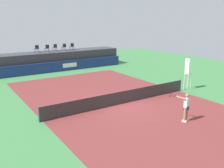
{
  "coord_description": "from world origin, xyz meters",
  "views": [
    {
      "loc": [
        -10.13,
        -13.91,
        6.03
      ],
      "look_at": [
        0.39,
        2.0,
        1.0
      ],
      "focal_mm": 39.44,
      "sensor_mm": 36.0,
      "label": 1
    }
  ],
  "objects_px": {
    "spectator_chair_far_right": "(72,46)",
    "spectator_chair_right": "(64,47)",
    "spectator_chair_center": "(55,47)",
    "umpire_chair": "(187,72)",
    "spectator_chair_left": "(47,48)",
    "tennis_player": "(186,106)",
    "spectator_chair_far_left": "(37,48)",
    "net_post_far": "(180,85)",
    "net_post_near": "(39,115)"
  },
  "relations": [
    {
      "from": "spectator_chair_left",
      "to": "spectator_chair_center",
      "type": "xyz_separation_m",
      "value": [
        1.09,
        0.31,
        0.0
      ]
    },
    {
      "from": "spectator_chair_left",
      "to": "tennis_player",
      "type": "distance_m",
      "value": 19.93
    },
    {
      "from": "net_post_near",
      "to": "net_post_far",
      "type": "distance_m",
      "value": 12.4
    },
    {
      "from": "spectator_chair_far_left",
      "to": "spectator_chair_center",
      "type": "height_order",
      "value": "same"
    },
    {
      "from": "net_post_far",
      "to": "net_post_near",
      "type": "bearing_deg",
      "value": 180.0
    },
    {
      "from": "tennis_player",
      "to": "spectator_chair_far_right",
      "type": "bearing_deg",
      "value": 85.11
    },
    {
      "from": "net_post_near",
      "to": "spectator_chair_far_right",
      "type": "bearing_deg",
      "value": 58.91
    },
    {
      "from": "umpire_chair",
      "to": "net_post_near",
      "type": "height_order",
      "value": "umpire_chair"
    },
    {
      "from": "spectator_chair_right",
      "to": "spectator_chair_far_left",
      "type": "bearing_deg",
      "value": 177.93
    },
    {
      "from": "net_post_near",
      "to": "tennis_player",
      "type": "xyz_separation_m",
      "value": [
        7.48,
        -4.72,
        0.46
      ]
    },
    {
      "from": "spectator_chair_far_left",
      "to": "spectator_chair_center",
      "type": "bearing_deg",
      "value": 0.13
    },
    {
      "from": "spectator_chair_far_right",
      "to": "net_post_near",
      "type": "xyz_separation_m",
      "value": [
        -9.18,
        -15.23,
        -2.19
      ]
    },
    {
      "from": "umpire_chair",
      "to": "net_post_far",
      "type": "distance_m",
      "value": 1.34
    },
    {
      "from": "spectator_chair_far_right",
      "to": "tennis_player",
      "type": "xyz_separation_m",
      "value": [
        -1.71,
        -19.95,
        -1.73
      ]
    },
    {
      "from": "tennis_player",
      "to": "net_post_far",
      "type": "bearing_deg",
      "value": 43.8
    },
    {
      "from": "spectator_chair_far_left",
      "to": "spectator_chair_left",
      "type": "height_order",
      "value": "same"
    },
    {
      "from": "spectator_chair_far_left",
      "to": "tennis_player",
      "type": "distance_m",
      "value": 20.36
    },
    {
      "from": "spectator_chair_left",
      "to": "spectator_chair_far_left",
      "type": "bearing_deg",
      "value": 165.22
    },
    {
      "from": "tennis_player",
      "to": "spectator_chair_left",
      "type": "bearing_deg",
      "value": 94.61
    },
    {
      "from": "spectator_chair_center",
      "to": "tennis_player",
      "type": "bearing_deg",
      "value": -88.56
    },
    {
      "from": "spectator_chair_far_left",
      "to": "umpire_chair",
      "type": "relative_size",
      "value": 0.32
    },
    {
      "from": "spectator_chair_center",
      "to": "spectator_chair_right",
      "type": "xyz_separation_m",
      "value": [
        1.15,
        -0.13,
        0.0
      ]
    },
    {
      "from": "spectator_chair_far_right",
      "to": "spectator_chair_right",
      "type": "bearing_deg",
      "value": 178.54
    },
    {
      "from": "net_post_far",
      "to": "umpire_chair",
      "type": "bearing_deg",
      "value": -0.03
    },
    {
      "from": "spectator_chair_center",
      "to": "spectator_chair_right",
      "type": "relative_size",
      "value": 1.0
    },
    {
      "from": "spectator_chair_far_left",
      "to": "net_post_far",
      "type": "distance_m",
      "value": 17.33
    },
    {
      "from": "spectator_chair_far_left",
      "to": "spectator_chair_left",
      "type": "distance_m",
      "value": 1.2
    },
    {
      "from": "spectator_chair_far_left",
      "to": "spectator_chair_left",
      "type": "bearing_deg",
      "value": -14.78
    },
    {
      "from": "umpire_chair",
      "to": "spectator_chair_right",
      "type": "bearing_deg",
      "value": 108.32
    },
    {
      "from": "spectator_chair_far_left",
      "to": "spectator_chair_far_right",
      "type": "relative_size",
      "value": 1.0
    },
    {
      "from": "spectator_chair_left",
      "to": "spectator_chair_center",
      "type": "distance_m",
      "value": 1.13
    },
    {
      "from": "umpire_chair",
      "to": "net_post_far",
      "type": "bearing_deg",
      "value": 179.97
    },
    {
      "from": "spectator_chair_left",
      "to": "spectator_chair_center",
      "type": "bearing_deg",
      "value": 15.96
    },
    {
      "from": "net_post_far",
      "to": "tennis_player",
      "type": "xyz_separation_m",
      "value": [
        -4.92,
        -4.72,
        0.46
      ]
    },
    {
      "from": "spectator_chair_center",
      "to": "umpire_chair",
      "type": "relative_size",
      "value": 0.32
    },
    {
      "from": "net_post_far",
      "to": "tennis_player",
      "type": "bearing_deg",
      "value": -136.2
    },
    {
      "from": "tennis_player",
      "to": "umpire_chair",
      "type": "bearing_deg",
      "value": 39.63
    },
    {
      "from": "spectator_chair_far_left",
      "to": "tennis_player",
      "type": "height_order",
      "value": "spectator_chair_far_left"
    },
    {
      "from": "umpire_chair",
      "to": "spectator_chair_center",
      "type": "bearing_deg",
      "value": 111.96
    },
    {
      "from": "spectator_chair_right",
      "to": "umpire_chair",
      "type": "height_order",
      "value": "spectator_chair_right"
    },
    {
      "from": "spectator_chair_far_left",
      "to": "spectator_chair_far_right",
      "type": "height_order",
      "value": "same"
    },
    {
      "from": "spectator_chair_far_right",
      "to": "tennis_player",
      "type": "relative_size",
      "value": 0.5
    },
    {
      "from": "tennis_player",
      "to": "spectator_chair_far_left",
      "type": "bearing_deg",
      "value": 97.81
    },
    {
      "from": "umpire_chair",
      "to": "tennis_player",
      "type": "xyz_separation_m",
      "value": [
        -5.7,
        -4.72,
        -0.63
      ]
    },
    {
      "from": "spectator_chair_left",
      "to": "spectator_chair_center",
      "type": "height_order",
      "value": "same"
    },
    {
      "from": "spectator_chair_far_right",
      "to": "umpire_chair",
      "type": "distance_m",
      "value": 15.79
    },
    {
      "from": "spectator_chair_far_left",
      "to": "net_post_far",
      "type": "relative_size",
      "value": 0.89
    },
    {
      "from": "spectator_chair_center",
      "to": "net_post_far",
      "type": "bearing_deg",
      "value": -70.57
    },
    {
      "from": "spectator_chair_far_left",
      "to": "spectator_chair_right",
      "type": "height_order",
      "value": "same"
    },
    {
      "from": "umpire_chair",
      "to": "spectator_chair_far_right",
      "type": "bearing_deg",
      "value": 104.69
    }
  ]
}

